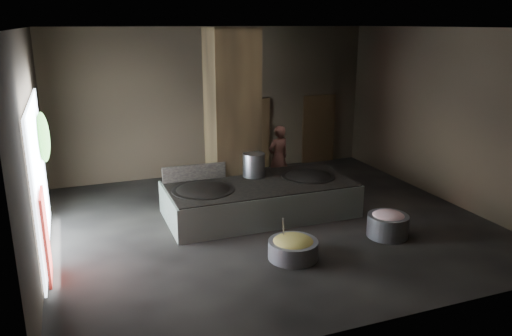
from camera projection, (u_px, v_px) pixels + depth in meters
name	position (u px, v px, depth m)	size (l,w,h in m)	color
floor	(270.00, 224.00, 12.01)	(10.00, 9.00, 0.10)	black
ceiling	(271.00, 25.00, 10.72)	(10.00, 9.00, 0.10)	black
back_wall	(215.00, 102.00, 15.45)	(10.00, 0.10, 4.50)	black
front_wall	(389.00, 191.00, 7.28)	(10.00, 0.10, 4.50)	black
left_wall	(29.00, 149.00, 9.65)	(0.10, 9.00, 4.50)	black
right_wall	(448.00, 116.00, 13.08)	(0.10, 9.00, 4.50)	black
pillar	(232.00, 117.00, 12.97)	(1.20, 1.20, 4.50)	black
hearth_platform	(260.00, 199.00, 12.37)	(4.60, 2.20, 0.80)	#9EAF9E
platform_cap	(260.00, 183.00, 12.25)	(4.50, 2.16, 0.03)	black
wok_left	(203.00, 193.00, 11.73)	(1.45, 1.45, 0.40)	black
wok_left_rim	(203.00, 190.00, 11.71)	(1.48, 1.48, 0.05)	black
wok_right	(308.00, 179.00, 12.78)	(1.35, 1.35, 0.38)	black
wok_right_rim	(308.00, 176.00, 12.76)	(1.38, 1.38, 0.05)	black
stock_pot	(254.00, 165.00, 12.68)	(0.56, 0.56, 0.60)	#96979D
splash_guard	(194.00, 172.00, 12.37)	(1.60, 0.06, 0.40)	black
cook	(278.00, 158.00, 14.14)	(0.67, 0.43, 1.85)	brown
veg_basin	(293.00, 249.00, 10.11)	(1.02, 1.02, 0.37)	slate
veg_fill	(293.00, 242.00, 10.06)	(0.83, 0.83, 0.26)	#7F9A4A
ladle	(284.00, 231.00, 10.09)	(0.03, 0.03, 0.80)	#96979D
meat_basin	(388.00, 226.00, 11.13)	(0.91, 0.91, 0.50)	slate
meat_fill	(388.00, 217.00, 11.07)	(0.75, 0.75, 0.29)	#BE727E
doorway_near	(252.00, 136.00, 16.09)	(1.18, 0.08, 2.38)	black
doorway_near_glow	(247.00, 137.00, 16.17)	(0.78, 0.04, 1.84)	#8C6647
doorway_far	(318.00, 130.00, 16.90)	(1.18, 0.08, 2.38)	black
doorway_far_glow	(308.00, 131.00, 16.95)	(0.83, 0.04, 1.95)	#8C6647
left_opening	(39.00, 178.00, 10.04)	(0.04, 4.20, 3.10)	white
pavilion_sliver	(46.00, 236.00, 9.11)	(0.05, 0.90, 1.70)	maroon
tree_silhouette	(43.00, 137.00, 10.89)	(0.28, 1.10, 1.10)	#194714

